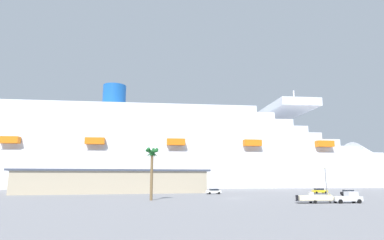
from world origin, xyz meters
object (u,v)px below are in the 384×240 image
(pickup_truck, at_px, (348,198))
(parked_car_yellow_taxi, at_px, (319,191))
(cruise_ship, at_px, (173,154))
(palm_tree, at_px, (152,159))
(small_boat_on_trailer, at_px, (318,198))
(parked_car_white_van, at_px, (214,191))
(parked_car_black_coupe, at_px, (349,193))
(street_lamp, at_px, (326,177))

(pickup_truck, distance_m, parked_car_yellow_taxi, 36.35)
(cruise_ship, distance_m, palm_tree, 82.65)
(small_boat_on_trailer, height_order, parked_car_white_van, small_boat_on_trailer)
(parked_car_white_van, xyz_separation_m, parked_car_black_coupe, (34.41, -13.67, -0.00))
(parked_car_black_coupe, bearing_deg, parked_car_white_van, 158.34)
(pickup_truck, relative_size, parked_car_white_van, 1.27)
(street_lamp, bearing_deg, palm_tree, -176.33)
(parked_car_black_coupe, bearing_deg, palm_tree, -171.08)
(palm_tree, distance_m, parked_car_yellow_taxi, 56.54)
(cruise_ship, bearing_deg, small_boat_on_trailer, -77.88)
(parked_car_black_coupe, bearing_deg, cruise_ship, 119.53)
(cruise_ship, distance_m, pickup_truck, 99.09)
(palm_tree, distance_m, parked_car_black_coupe, 54.55)
(cruise_ship, height_order, parked_car_white_van, cruise_ship)
(pickup_truck, height_order, small_boat_on_trailer, pickup_truck)
(small_boat_on_trailer, bearing_deg, pickup_truck, -5.32)
(pickup_truck, distance_m, parked_car_black_coupe, 26.19)
(small_boat_on_trailer, distance_m, parked_car_yellow_taxi, 38.57)
(parked_car_black_coupe, xyz_separation_m, parked_car_yellow_taxi, (-1.28, 12.27, 0.00))
(parked_car_white_van, relative_size, parked_car_black_coupe, 1.06)
(cruise_ship, relative_size, street_lamp, 31.23)
(cruise_ship, xyz_separation_m, small_boat_on_trailer, (20.15, -93.84, -15.07))
(parked_car_white_van, height_order, parked_car_black_coupe, same)
(cruise_ship, height_order, parked_car_yellow_taxi, cruise_ship)
(parked_car_yellow_taxi, bearing_deg, small_boat_on_trailer, -121.21)
(parked_car_white_van, bearing_deg, palm_tree, -130.60)
(cruise_ship, bearing_deg, palm_tree, -98.30)
(pickup_truck, xyz_separation_m, small_boat_on_trailer, (-6.00, 0.56, -0.09))
(small_boat_on_trailer, relative_size, parked_car_black_coupe, 2.10)
(pickup_truck, relative_size, parked_car_black_coupe, 1.34)
(street_lamp, distance_m, parked_car_black_coupe, 12.12)
(pickup_truck, xyz_separation_m, palm_tree, (-38.03, 12.92, 7.88))
(pickup_truck, distance_m, palm_tree, 40.92)
(pickup_truck, xyz_separation_m, parked_car_yellow_taxi, (13.99, 33.55, -0.21))
(pickup_truck, height_order, parked_car_black_coupe, pickup_truck)
(small_boat_on_trailer, height_order, parked_car_black_coupe, small_boat_on_trailer)
(parked_car_black_coupe, bearing_deg, small_boat_on_trailer, -135.74)
(small_boat_on_trailer, bearing_deg, parked_car_white_van, 110.92)
(small_boat_on_trailer, height_order, parked_car_yellow_taxi, small_boat_on_trailer)
(palm_tree, bearing_deg, parked_car_yellow_taxi, 21.63)
(palm_tree, bearing_deg, parked_car_black_coupe, 8.92)
(street_lamp, distance_m, parked_car_white_van, 31.43)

